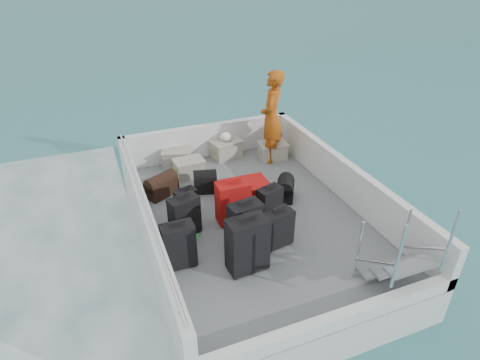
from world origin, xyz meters
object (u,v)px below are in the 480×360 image
object	(u,v)px
suitcase_8	(245,191)
crate_2	(226,150)
crate_0	(177,158)
suitcase_6	(278,228)
passenger	(271,117)
suitcase_4	(245,224)
suitcase_2	(186,204)
suitcase_5	(233,203)
suitcase_0	(179,246)
suitcase_7	(269,203)
suitcase_1	(185,216)
crate_1	(189,169)
suitcase_3	(247,245)
crate_3	(273,152)

from	to	relation	value
suitcase_8	crate_2	xyz separation A→B (m)	(0.27, 1.69, 0.01)
crate_0	suitcase_6	bearing A→B (deg)	-75.55
suitcase_8	passenger	bearing A→B (deg)	-39.91
suitcase_4	passenger	size ratio (longest dim) A/B	0.37
suitcase_4	suitcase_6	distance (m)	0.48
suitcase_2	suitcase_5	world-z (taller)	suitcase_5
crate_0	suitcase_2	bearing A→B (deg)	-98.90
suitcase_0	suitcase_7	bearing A→B (deg)	18.73
suitcase_1	suitcase_8	distance (m)	1.36
suitcase_0	suitcase_4	xyz separation A→B (m)	(1.03, 0.11, 0.01)
suitcase_2	passenger	bearing A→B (deg)	16.16
crate_1	crate_0	bearing A→B (deg)	103.17
suitcase_7	suitcase_4	bearing A→B (deg)	-159.75
suitcase_8	crate_1	distance (m)	1.36
suitcase_2	suitcase_4	distance (m)	1.19
suitcase_0	suitcase_3	distance (m)	0.94
suitcase_0	suitcase_4	bearing A→B (deg)	5.30
suitcase_6	crate_0	xyz separation A→B (m)	(-0.78, 3.02, -0.13)
suitcase_3	suitcase_7	world-z (taller)	suitcase_3
suitcase_8	crate_2	bearing A→B (deg)	-7.84
crate_0	crate_2	size ratio (longest dim) A/B	0.93
suitcase_3	passenger	xyz separation A→B (m)	(1.72, 2.89, 0.53)
suitcase_5	passenger	world-z (taller)	passenger
suitcase_1	crate_1	world-z (taller)	suitcase_1
suitcase_3	suitcase_7	distance (m)	1.28
suitcase_8	crate_3	distance (m)	1.70
suitcase_3	crate_2	size ratio (longest dim) A/B	1.40
suitcase_4	suitcase_8	size ratio (longest dim) A/B	0.84
crate_0	passenger	bearing A→B (deg)	-13.23
suitcase_0	suitcase_3	world-z (taller)	suitcase_3
suitcase_1	crate_2	size ratio (longest dim) A/B	1.13
suitcase_8	crate_1	bearing A→B (deg)	30.92
suitcase_1	suitcase_2	distance (m)	0.48
suitcase_3	suitcase_8	xyz separation A→B (m)	(0.63, 1.65, -0.24)
suitcase_2	suitcase_7	xyz separation A→B (m)	(1.24, -0.53, 0.03)
suitcase_0	suitcase_1	distance (m)	0.71
suitcase_3	crate_2	world-z (taller)	suitcase_3
suitcase_1	suitcase_7	world-z (taller)	suitcase_1
suitcase_3	suitcase_7	size ratio (longest dim) A/B	1.46
suitcase_8	crate_3	world-z (taller)	suitcase_8
passenger	suitcase_1	bearing A→B (deg)	-18.18
suitcase_1	suitcase_4	size ratio (longest dim) A/B	0.95
suitcase_4	crate_2	world-z (taller)	suitcase_4
suitcase_3	suitcase_6	distance (m)	0.70
suitcase_5	suitcase_7	xyz separation A→B (m)	(0.58, -0.13, -0.07)
suitcase_4	passenger	distance (m)	2.89
suitcase_3	suitcase_4	distance (m)	0.55
suitcase_8	crate_3	bearing A→B (deg)	-41.33
suitcase_5	suitcase_6	bearing A→B (deg)	-61.44
passenger	suitcase_7	bearing A→B (deg)	7.74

